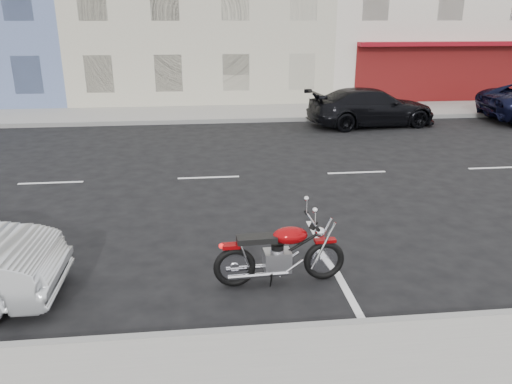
{
  "coord_description": "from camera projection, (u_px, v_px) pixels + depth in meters",
  "views": [
    {
      "loc": [
        -2.14,
        -12.52,
        4.02
      ],
      "look_at": [
        -1.14,
        -3.51,
        0.8
      ],
      "focal_mm": 35.0,
      "sensor_mm": 36.0,
      "label": 1
    }
  ],
  "objects": [
    {
      "name": "ground",
      "position": [
        284.0,
        175.0,
        13.29
      ],
      "size": [
        120.0,
        120.0,
        0.0
      ],
      "primitive_type": "plane",
      "color": "black",
      "rests_on": "ground"
    },
    {
      "name": "sidewalk_far",
      "position": [
        132.0,
        115.0,
        20.9
      ],
      "size": [
        80.0,
        3.4,
        0.15
      ],
      "primitive_type": "cube",
      "color": "gray",
      "rests_on": "ground"
    },
    {
      "name": "curb_far",
      "position": [
        127.0,
        123.0,
        19.3
      ],
      "size": [
        80.0,
        0.12,
        0.16
      ],
      "primitive_type": "cube",
      "color": "gray",
      "rests_on": "ground"
    },
    {
      "name": "motorcycle",
      "position": [
        326.0,
        252.0,
        7.9
      ],
      "size": [
        2.1,
        0.69,
        1.05
      ],
      "rotation": [
        0.0,
        0.0,
        0.05
      ],
      "color": "black",
      "rests_on": "ground"
    },
    {
      "name": "car_far",
      "position": [
        371.0,
        107.0,
        19.02
      ],
      "size": [
        5.12,
        2.58,
        1.43
      ],
      "primitive_type": "imported",
      "rotation": [
        0.0,
        0.0,
        1.69
      ],
      "color": "black",
      "rests_on": "ground"
    }
  ]
}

